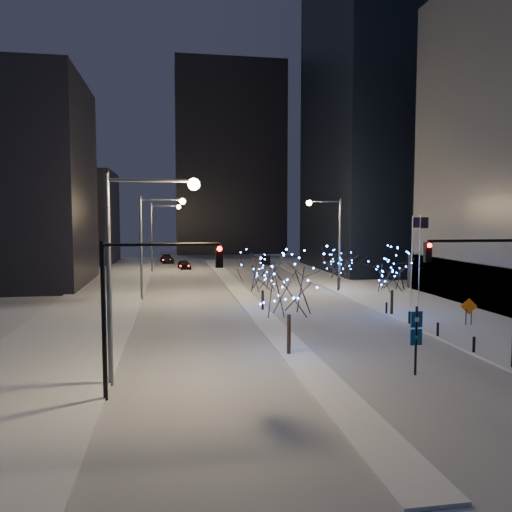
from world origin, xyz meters
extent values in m
plane|color=silver|center=(0.00, 0.00, 0.00)|extent=(160.00, 160.00, 0.00)
cube|color=#A7ACB6|center=(0.00, 35.00, 0.01)|extent=(20.00, 130.00, 0.02)
cube|color=silver|center=(0.00, 30.00, 0.07)|extent=(2.00, 80.00, 0.15)
cube|color=silver|center=(15.00, 20.00, 0.07)|extent=(10.00, 90.00, 0.15)
cube|color=silver|center=(-14.00, 20.00, 0.07)|extent=(8.00, 90.00, 0.15)
cube|color=black|center=(-26.00, 70.00, 8.00)|extent=(18.00, 16.00, 16.00)
cube|color=black|center=(6.00, 92.00, 21.00)|extent=(24.00, 14.00, 42.00)
cylinder|color=#595E66|center=(-10.00, 2.00, 5.00)|extent=(0.24, 0.24, 10.00)
cylinder|color=#595E66|center=(-8.00, 2.00, 9.70)|extent=(4.00, 0.16, 0.16)
sphere|color=#ECBB76|center=(-6.00, 2.00, 9.55)|extent=(0.56, 0.56, 0.56)
cylinder|color=#595E66|center=(-10.00, 27.00, 5.00)|extent=(0.24, 0.24, 10.00)
cylinder|color=#595E66|center=(-8.00, 27.00, 9.70)|extent=(4.00, 0.16, 0.16)
sphere|color=#ECBB76|center=(-6.00, 27.00, 9.55)|extent=(0.56, 0.56, 0.56)
cylinder|color=#595E66|center=(-10.00, 52.00, 5.00)|extent=(0.24, 0.24, 10.00)
cylinder|color=#595E66|center=(-8.00, 52.00, 9.70)|extent=(4.00, 0.16, 0.16)
sphere|color=#ECBB76|center=(-6.00, 52.00, 9.55)|extent=(0.56, 0.56, 0.56)
cylinder|color=#595E66|center=(11.00, 30.00, 5.00)|extent=(0.24, 0.24, 10.00)
cylinder|color=#595E66|center=(9.25, 30.00, 9.70)|extent=(3.50, 0.16, 0.16)
sphere|color=#ECBB76|center=(7.50, 30.00, 9.55)|extent=(0.56, 0.56, 0.56)
cylinder|color=black|center=(-10.00, 0.00, 3.50)|extent=(0.20, 0.20, 7.00)
cylinder|color=black|center=(-7.50, 0.00, 6.80)|extent=(5.00, 0.14, 0.14)
cube|color=black|center=(-5.00, 0.00, 6.25)|extent=(0.32, 0.28, 1.00)
sphere|color=#FF0C05|center=(-5.00, -0.18, 6.60)|extent=(0.22, 0.22, 0.22)
cylinder|color=black|center=(8.00, 1.00, 6.80)|extent=(5.00, 0.14, 0.14)
cube|color=black|center=(5.50, 1.00, 6.25)|extent=(0.32, 0.28, 1.00)
sphere|color=#FF0C05|center=(5.50, 0.82, 6.60)|extent=(0.22, 0.22, 0.22)
cylinder|color=silver|center=(13.00, 16.00, 4.15)|extent=(0.10, 0.10, 8.00)
cube|color=black|center=(13.35, 16.00, 7.55)|extent=(0.70, 0.03, 0.90)
cylinder|color=silver|center=(13.60, 18.50, 4.15)|extent=(0.10, 0.10, 8.00)
cube|color=black|center=(13.95, 18.50, 7.55)|extent=(0.70, 0.03, 0.90)
cylinder|color=black|center=(10.20, 4.00, 0.60)|extent=(0.16, 0.16, 0.90)
cylinder|color=black|center=(10.20, 8.00, 0.60)|extent=(0.16, 0.16, 0.90)
cylinder|color=black|center=(10.20, 12.00, 0.60)|extent=(0.16, 0.16, 0.90)
cylinder|color=black|center=(10.20, 16.00, 0.60)|extent=(0.16, 0.16, 0.90)
imported|color=black|center=(-5.22, 55.71, 0.70)|extent=(2.27, 4.33, 1.41)
imported|color=black|center=(8.76, 61.82, 0.76)|extent=(2.35, 4.80, 1.51)
imported|color=black|center=(-7.98, 67.12, 0.71)|extent=(2.68, 5.11, 1.41)
cylinder|color=black|center=(-0.50, 5.50, 1.29)|extent=(0.22, 0.22, 2.27)
cylinder|color=black|center=(0.50, 19.33, 0.97)|extent=(0.22, 0.22, 1.65)
cylinder|color=black|center=(10.50, 15.66, 1.12)|extent=(0.22, 0.22, 1.95)
cylinder|color=black|center=(10.50, 28.89, 0.84)|extent=(0.22, 0.22, 1.38)
cylinder|color=black|center=(5.00, 1.00, 1.76)|extent=(0.12, 0.12, 3.53)
cube|color=#0C488C|center=(5.00, 1.00, 2.87)|extent=(0.63, 0.10, 0.81)
cube|color=#0C488C|center=(5.00, 1.00, 1.96)|extent=(0.63, 0.10, 0.81)
cylinder|color=black|center=(14.00, 10.78, 0.74)|extent=(0.06, 0.06, 1.17)
cylinder|color=black|center=(14.42, 10.78, 0.74)|extent=(0.06, 0.06, 1.17)
cube|color=orange|center=(14.21, 10.78, 1.53)|extent=(1.17, 0.35, 1.20)
camera|label=1|loc=(-7.06, -22.00, 7.97)|focal=35.00mm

